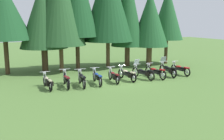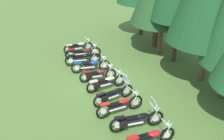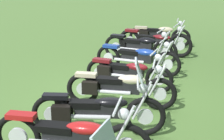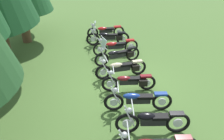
% 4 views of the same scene
% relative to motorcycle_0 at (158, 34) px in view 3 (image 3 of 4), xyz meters
% --- Properties ---
extents(ground_plane, '(80.00, 80.00, 0.00)m').
position_rel_motorcycle_0_xyz_m(ground_plane, '(5.11, 0.07, -0.44)').
color(ground_plane, '#4C7033').
extents(motorcycle_0, '(0.65, 2.16, 0.99)m').
position_rel_motorcycle_0_xyz_m(motorcycle_0, '(0.00, 0.00, 0.00)').
color(motorcycle_0, black).
rests_on(motorcycle_0, ground_plane).
extents(motorcycle_1, '(0.76, 2.45, 1.04)m').
position_rel_motorcycle_0_xyz_m(motorcycle_1, '(1.20, 0.08, 0.02)').
color(motorcycle_1, black).
rests_on(motorcycle_1, ground_plane).
extents(motorcycle_2, '(0.75, 2.31, 1.03)m').
position_rel_motorcycle_0_xyz_m(motorcycle_2, '(2.15, -0.19, 0.05)').
color(motorcycle_2, black).
rests_on(motorcycle_2, ground_plane).
extents(motorcycle_3, '(0.66, 2.38, 1.00)m').
position_rel_motorcycle_0_xyz_m(motorcycle_3, '(3.29, -0.01, 0.02)').
color(motorcycle_3, black).
rests_on(motorcycle_3, ground_plane).
extents(motorcycle_4, '(0.65, 2.16, 0.98)m').
position_rel_motorcycle_0_xyz_m(motorcycle_4, '(4.52, -0.02, -0.01)').
color(motorcycle_4, black).
rests_on(motorcycle_4, ground_plane).
extents(motorcycle_5, '(0.68, 2.31, 1.00)m').
position_rel_motorcycle_0_xyz_m(motorcycle_5, '(5.62, 0.09, 0.01)').
color(motorcycle_5, black).
rests_on(motorcycle_5, ground_plane).
extents(motorcycle_6, '(0.88, 2.31, 1.37)m').
position_rel_motorcycle_0_xyz_m(motorcycle_6, '(6.90, 0.05, 0.03)').
color(motorcycle_6, black).
rests_on(motorcycle_6, ground_plane).
extents(motorcycle_7, '(0.67, 2.42, 1.03)m').
position_rel_motorcycle_0_xyz_m(motorcycle_7, '(7.91, 0.01, 0.03)').
color(motorcycle_7, black).
rests_on(motorcycle_7, ground_plane).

